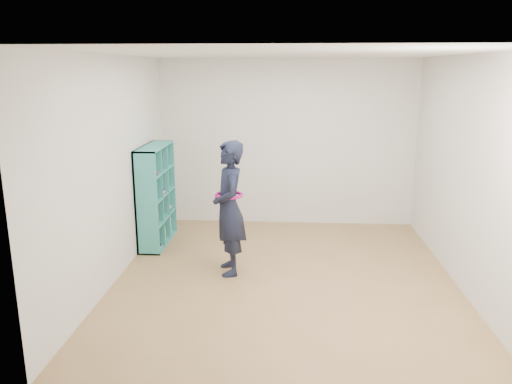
{
  "coord_description": "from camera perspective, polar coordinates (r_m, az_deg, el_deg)",
  "views": [
    {
      "loc": [
        0.02,
        -5.57,
        2.45
      ],
      "look_at": [
        -0.37,
        0.3,
        0.98
      ],
      "focal_mm": 35.0,
      "sensor_mm": 36.0,
      "label": 1
    }
  ],
  "objects": [
    {
      "name": "floor",
      "position": [
        6.08,
        3.3,
        -9.79
      ],
      "size": [
        4.5,
        4.5,
        0.0
      ],
      "primitive_type": "plane",
      "color": "olive",
      "rests_on": "ground"
    },
    {
      "name": "ceiling",
      "position": [
        5.57,
        3.69,
        15.52
      ],
      "size": [
        4.5,
        4.5,
        0.0
      ],
      "primitive_type": "plane",
      "color": "white",
      "rests_on": "wall_back"
    },
    {
      "name": "wall_left",
      "position": [
        6.03,
        -15.9,
        2.47
      ],
      "size": [
        0.02,
        4.5,
        2.6
      ],
      "primitive_type": "cube",
      "color": "silver",
      "rests_on": "floor"
    },
    {
      "name": "wall_right",
      "position": [
        6.02,
        22.91,
        1.87
      ],
      "size": [
        0.02,
        4.5,
        2.6
      ],
      "primitive_type": "cube",
      "color": "silver",
      "rests_on": "floor"
    },
    {
      "name": "wall_back",
      "position": [
        7.9,
        3.6,
        5.59
      ],
      "size": [
        4.0,
        0.02,
        2.6
      ],
      "primitive_type": "cube",
      "color": "silver",
      "rests_on": "floor"
    },
    {
      "name": "wall_front",
      "position": [
        3.51,
        3.24,
        -5.13
      ],
      "size": [
        4.0,
        0.02,
        2.6
      ],
      "primitive_type": "cube",
      "color": "silver",
      "rests_on": "floor"
    },
    {
      "name": "bookshelf",
      "position": [
        7.19,
        -11.51,
        -0.41
      ],
      "size": [
        0.31,
        1.06,
        1.41
      ],
      "color": "teal",
      "rests_on": "floor"
    },
    {
      "name": "person",
      "position": [
        5.98,
        -3.08,
        -1.87
      ],
      "size": [
        0.53,
        0.67,
        1.63
      ],
      "rotation": [
        0.0,
        0.0,
        -1.32
      ],
      "color": "black",
      "rests_on": "floor"
    },
    {
      "name": "smartphone",
      "position": [
        6.0,
        -4.58,
        -0.78
      ],
      "size": [
        0.05,
        0.1,
        0.14
      ],
      "rotation": [
        0.33,
        0.0,
        0.43
      ],
      "color": "silver",
      "rests_on": "person"
    }
  ]
}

